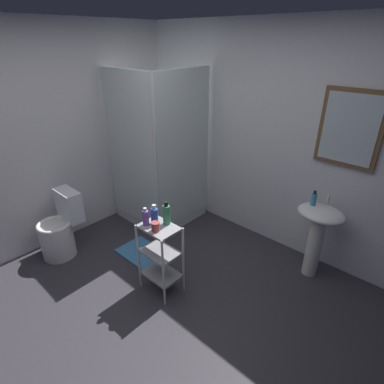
# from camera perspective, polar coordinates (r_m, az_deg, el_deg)

# --- Properties ---
(ground_plane) EXTENTS (4.20, 4.20, 0.02)m
(ground_plane) POSITION_cam_1_polar(r_m,az_deg,el_deg) (3.11, -7.05, -21.56)
(ground_plane) COLOR #353139
(wall_back) EXTENTS (4.20, 0.14, 2.50)m
(wall_back) POSITION_cam_1_polar(r_m,az_deg,el_deg) (3.68, 14.39, 9.29)
(wall_back) COLOR silver
(wall_back) RESTS_ON ground_plane
(wall_left) EXTENTS (0.10, 4.20, 2.50)m
(wall_left) POSITION_cam_1_polar(r_m,az_deg,el_deg) (3.87, -26.66, 8.07)
(wall_left) COLOR silver
(wall_left) RESTS_ON ground_plane
(shower_stall) EXTENTS (0.92, 0.92, 2.00)m
(shower_stall) POSITION_cam_1_polar(r_m,az_deg,el_deg) (4.19, -5.89, 0.53)
(shower_stall) COLOR white
(shower_stall) RESTS_ON ground_plane
(pedestal_sink) EXTENTS (0.46, 0.37, 0.81)m
(pedestal_sink) POSITION_cam_1_polar(r_m,az_deg,el_deg) (3.39, 22.17, -6.11)
(pedestal_sink) COLOR white
(pedestal_sink) RESTS_ON ground_plane
(sink_faucet) EXTENTS (0.03, 0.03, 0.10)m
(sink_faucet) POSITION_cam_1_polar(r_m,az_deg,el_deg) (3.36, 23.76, -1.19)
(sink_faucet) COLOR silver
(sink_faucet) RESTS_ON pedestal_sink
(toilet) EXTENTS (0.37, 0.49, 0.76)m
(toilet) POSITION_cam_1_polar(r_m,az_deg,el_deg) (3.89, -23.09, -6.47)
(toilet) COLOR white
(toilet) RESTS_ON ground_plane
(storage_cart) EXTENTS (0.38, 0.28, 0.74)m
(storage_cart) POSITION_cam_1_polar(r_m,az_deg,el_deg) (3.05, -5.84, -11.15)
(storage_cart) COLOR silver
(storage_cart) RESTS_ON ground_plane
(hand_soap_bottle) EXTENTS (0.05, 0.05, 0.15)m
(hand_soap_bottle) POSITION_cam_1_polar(r_m,az_deg,el_deg) (3.27, 21.48, -1.20)
(hand_soap_bottle) COLOR #389ED1
(hand_soap_bottle) RESTS_ON pedestal_sink
(shampoo_bottle_blue) EXTENTS (0.07, 0.07, 0.20)m
(shampoo_bottle_blue) POSITION_cam_1_polar(r_m,az_deg,el_deg) (2.89, -6.92, -4.31)
(shampoo_bottle_blue) COLOR blue
(shampoo_bottle_blue) RESTS_ON storage_cart
(conditioner_bottle_purple) EXTENTS (0.06, 0.06, 0.18)m
(conditioner_bottle_purple) POSITION_cam_1_polar(r_m,az_deg,el_deg) (2.88, -8.53, -4.64)
(conditioner_bottle_purple) COLOR purple
(conditioner_bottle_purple) RESTS_ON storage_cart
(body_wash_bottle_green) EXTENTS (0.07, 0.07, 0.23)m
(body_wash_bottle_green) POSITION_cam_1_polar(r_m,az_deg,el_deg) (2.86, -4.72, -4.11)
(body_wash_bottle_green) COLOR #348A56
(body_wash_bottle_green) RESTS_ON storage_cart
(rinse_cup) EXTENTS (0.08, 0.08, 0.09)m
(rinse_cup) POSITION_cam_1_polar(r_m,az_deg,el_deg) (2.80, -6.71, -6.33)
(rinse_cup) COLOR #B24742
(rinse_cup) RESTS_ON storage_cart
(bath_mat) EXTENTS (0.60, 0.40, 0.02)m
(bath_mat) POSITION_cam_1_polar(r_m,az_deg,el_deg) (3.78, -8.98, -11.08)
(bath_mat) COLOR teal
(bath_mat) RESTS_ON ground_plane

